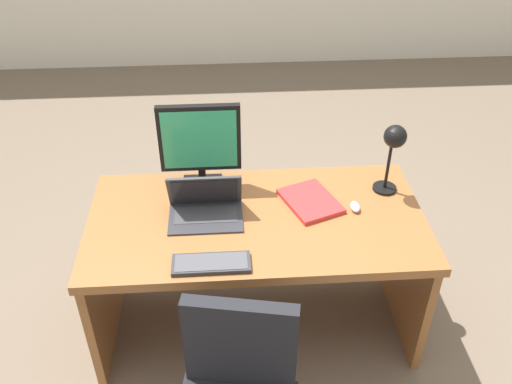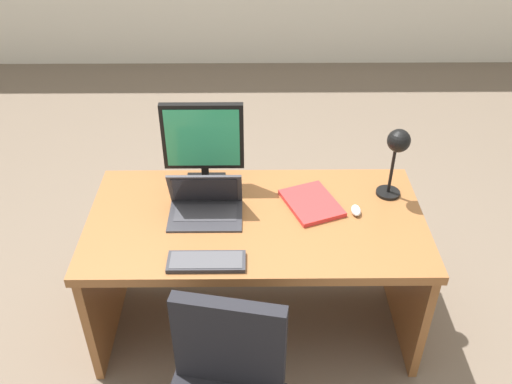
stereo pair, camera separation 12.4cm
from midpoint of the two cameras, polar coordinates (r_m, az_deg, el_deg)
ground at (r=4.27m, az=0.67°, el=2.06°), size 12.00×12.00×0.00m
desk at (r=2.78m, az=1.28°, el=-5.30°), size 1.60×0.82×0.74m
monitor at (r=2.72m, az=-4.19°, el=5.34°), size 0.40×0.16×0.45m
laptop at (r=2.63m, az=-3.90°, el=-0.91°), size 0.35×0.24×0.22m
keyboard at (r=2.38m, az=-3.65°, el=-7.21°), size 0.34×0.13×0.02m
mouse at (r=2.69m, az=11.60°, el=-1.90°), size 0.04×0.08×0.04m
desk_lamp at (r=2.70m, az=15.64°, el=4.25°), size 0.12×0.14×0.38m
book at (r=2.72m, az=7.07°, el=-1.16°), size 0.32×0.36×0.02m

